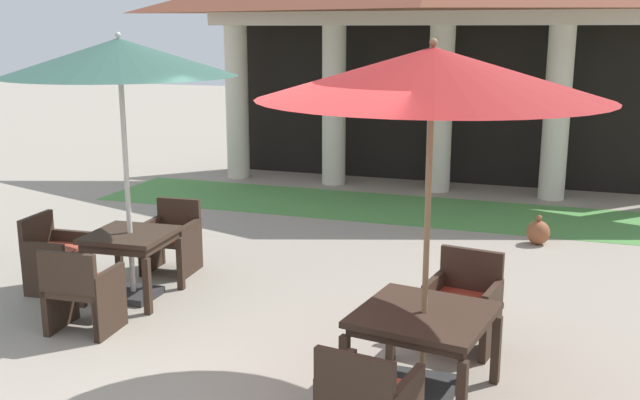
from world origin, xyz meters
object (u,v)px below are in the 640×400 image
Objects in this scene: patio_table_near_foreground at (424,323)px; patio_chair_near_foreground_north at (464,304)px; patio_umbrella_near_foreground at (432,77)px; terracotta_urn at (538,232)px; patio_chair_mid_right_south at (82,291)px; patio_chair_mid_right_north at (172,239)px; patio_umbrella_mid_right at (119,60)px; patio_table_mid_right at (131,242)px; patio_chair_mid_right_west at (55,256)px.

patio_table_near_foreground is 1.31× the size of patio_chair_near_foreground_north.
terracotta_urn is (0.69, 4.72, -2.37)m from patio_umbrella_near_foreground.
patio_umbrella_near_foreground reaches higher than patio_chair_mid_right_south.
patio_chair_mid_right_south is 1.92m from patio_chair_mid_right_north.
patio_umbrella_mid_right is at bearing 161.41° from patio_table_near_foreground.
patio_table_mid_right reaches higher than terracotta_urn.
patio_table_mid_right is (-3.59, 0.09, 0.23)m from patio_chair_near_foreground_north.
patio_chair_mid_right_north is (-3.48, 2.11, -0.22)m from patio_table_near_foreground.
patio_chair_near_foreground_north is at bearing 160.38° from patio_chair_mid_right_north.
patio_table_mid_right is 1.04× the size of patio_chair_mid_right_north.
patio_chair_mid_right_west is at bearing 166.00° from patio_umbrella_near_foreground.
patio_umbrella_near_foreground is at bearing 72.48° from patio_chair_mid_right_west.
patio_chair_mid_right_north is at bearing 148.76° from patio_table_near_foreground.
patio_chair_mid_right_north is (-3.48, 2.11, -2.14)m from patio_umbrella_near_foreground.
patio_chair_near_foreground_north is (0.17, 1.06, -2.13)m from patio_umbrella_near_foreground.
patio_umbrella_mid_right is 3.30× the size of patio_chair_mid_right_south.
patio_chair_mid_right_north is at bearing 93.53° from patio_table_mid_right.
patio_umbrella_mid_right is at bearing 90.00° from patio_chair_mid_right_south.
patio_umbrella_near_foreground reaches higher than patio_chair_mid_right_north.
patio_chair_mid_right_west reaches higher than terracotta_urn.
patio_umbrella_near_foreground reaches higher than patio_table_near_foreground.
patio_chair_mid_right_west reaches higher than patio_chair_mid_right_north.
patio_umbrella_near_foreground is 6.83× the size of terracotta_urn.
patio_table_near_foreground is 3.37m from patio_chair_mid_right_south.
patio_table_mid_right is 1.04× the size of patio_chair_mid_right_south.
patio_chair_near_foreground_north is at bearing -1.50° from patio_table_mid_right.
patio_table_near_foreground is 1.35× the size of patio_chair_mid_right_north.
patio_chair_near_foreground_north is 3.60m from patio_table_mid_right.
patio_umbrella_near_foreground is 4.60m from patio_chair_mid_right_north.
patio_umbrella_near_foreground is 0.99× the size of patio_umbrella_mid_right.
patio_umbrella_near_foreground is 3.61m from patio_umbrella_mid_right.
patio_umbrella_mid_right is 2.37m from patio_chair_mid_right_west.
patio_chair_near_foreground_north reaches higher than terracotta_urn.
patio_umbrella_mid_right reaches higher than patio_chair_mid_right_north.
patio_umbrella_mid_right reaches higher than patio_table_mid_right.
patio_table_mid_right is (-3.42, 1.15, 0.02)m from patio_table_near_foreground.
patio_chair_mid_right_west is (-4.38, 1.09, -0.21)m from patio_table_near_foreground.
terracotta_urn is at bearing -88.66° from patio_chair_near_foreground_north.
patio_table_mid_right is 2.17× the size of terracotta_urn.
patio_table_near_foreground is at bearing -6.80° from patio_chair_mid_right_south.
patio_chair_mid_right_west reaches higher than patio_table_near_foreground.
patio_chair_mid_right_north reaches higher than patio_table_near_foreground.
patio_chair_mid_right_west is 6.24m from terracotta_urn.
patio_umbrella_near_foreground is 3.29× the size of patio_chair_mid_right_north.
patio_table_near_foreground reaches higher than terracotta_urn.
patio_umbrella_near_foreground is at bearing -18.59° from patio_table_mid_right.
patio_table_mid_right is 5.46m from terracotta_urn.
patio_table_near_foreground is at bearing -98.25° from terracotta_urn.
terracotta_urn is at bearing 41.03° from patio_table_mid_right.
patio_umbrella_near_foreground is 5.33m from terracotta_urn.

